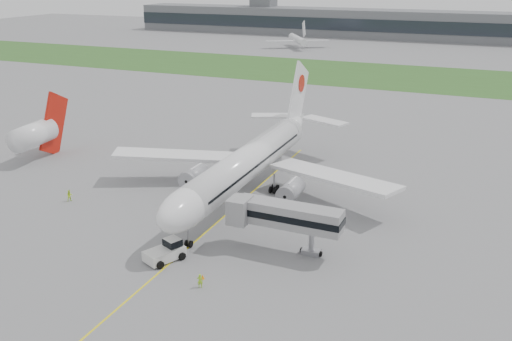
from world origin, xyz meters
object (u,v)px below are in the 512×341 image
at_px(airliner, 250,160).
at_px(jet_bridge, 282,215).
at_px(ground_crew_near, 200,281).
at_px(pushback_tug, 167,251).
at_px(neighbor_aircraft, 36,133).

height_order(airliner, jet_bridge, airliner).
xyz_separation_m(jet_bridge, ground_crew_near, (-5.31, -11.72, -4.05)).
distance_m(airliner, pushback_tug, 24.19).
bearing_deg(ground_crew_near, pushback_tug, -49.45).
xyz_separation_m(airliner, ground_crew_near, (6.00, -28.02, -4.81)).
relative_size(airliner, jet_bridge, 3.76).
height_order(jet_bridge, ground_crew_near, jet_bridge).
bearing_deg(neighbor_aircraft, pushback_tug, -35.75).
bearing_deg(ground_crew_near, jet_bridge, -132.00).
bearing_deg(airliner, pushback_tug, -92.13).
relative_size(pushback_tug, ground_crew_near, 3.21).
bearing_deg(ground_crew_near, airliner, -95.56).
bearing_deg(pushback_tug, jet_bridge, 55.62).
xyz_separation_m(pushback_tug, neighbor_aircraft, (-42.47, 24.47, 3.87)).
distance_m(pushback_tug, neighbor_aircraft, 49.17).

